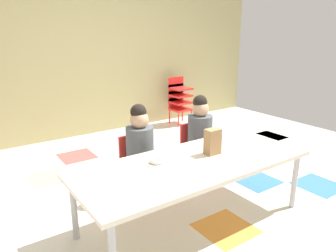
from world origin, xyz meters
The scene contains 9 objects.
ground_plane centered at (0.00, 0.01, -0.01)m, with size 6.63×4.40×0.02m.
back_wall centered at (0.00, 2.20, 1.32)m, with size 6.63×0.10×2.65m, color tan.
craft_table centered at (-0.15, -0.66, 0.51)m, with size 1.95×0.80×0.55m.
seated_child_near_camera centered at (-0.30, -0.03, 0.55)m, with size 0.33×0.33×0.92m.
seated_child_middle_seat centered at (0.43, -0.03, 0.55)m, with size 0.32×0.31×0.92m.
kid_chair_red_stack centered at (1.57, 1.84, 0.46)m, with size 0.32×0.30×0.80m.
paper_bag_brown centered at (0.08, -0.62, 0.66)m, with size 0.13×0.09×0.22m, color #9E754C.
paper_plate_near_edge centered at (-0.42, -0.53, 0.55)m, with size 0.18×0.18×0.01m, color white.
donut_powdered_on_plate centered at (-0.42, -0.53, 0.58)m, with size 0.13×0.13×0.04m, color white.
Camera 1 is at (-1.70, -2.51, 1.56)m, focal length 34.36 mm.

